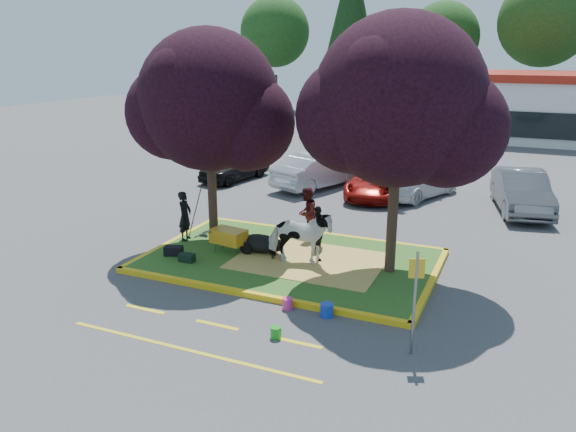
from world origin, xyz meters
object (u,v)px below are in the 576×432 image
at_px(bucket_pink, 288,304).
at_px(car_silver, 319,170).
at_px(bucket_green, 276,332).
at_px(bucket_blue, 327,310).
at_px(car_black, 235,166).
at_px(sign_post, 415,293).
at_px(cow, 300,237).
at_px(handler, 185,216).
at_px(calf, 260,243).
at_px(wheelbarrow, 229,237).

xyz_separation_m(bucket_pink, car_silver, (-3.63, 11.78, 0.64)).
height_order(bucket_green, bucket_blue, bucket_blue).
bearing_deg(car_black, sign_post, -38.49).
distance_m(cow, sign_post, 5.16).
height_order(bucket_blue, car_black, car_black).
bearing_deg(bucket_pink, handler, 148.49).
bearing_deg(car_silver, car_black, 24.08).
xyz_separation_m(cow, bucket_green, (1.04, -3.90, -0.80)).
xyz_separation_m(cow, car_black, (-7.06, 9.05, -0.26)).
relative_size(calf, bucket_blue, 3.78).
height_order(calf, car_black, car_black).
distance_m(wheelbarrow, bucket_green, 5.18).
xyz_separation_m(calf, sign_post, (5.33, -3.78, 0.95)).
bearing_deg(car_silver, handler, 103.19).
distance_m(handler, bucket_blue, 6.60).
xyz_separation_m(cow, handler, (-4.13, 0.46, 0.01)).
bearing_deg(bucket_green, wheelbarrow, 130.44).
distance_m(wheelbarrow, car_silver, 9.27).
xyz_separation_m(wheelbarrow, bucket_pink, (3.02, -2.54, -0.50)).
distance_m(sign_post, bucket_green, 3.13).
xyz_separation_m(handler, car_black, (-2.94, 8.59, -0.27)).
relative_size(cow, calf, 1.49).
bearing_deg(wheelbarrow, car_silver, 101.97).
relative_size(calf, car_black, 0.31).
distance_m(sign_post, car_black, 16.58).
bearing_deg(car_black, calf, -46.91).
xyz_separation_m(bucket_blue, car_silver, (-4.63, 11.78, 0.61)).
xyz_separation_m(bucket_green, bucket_pink, (-0.33, 1.39, 0.01)).
bearing_deg(sign_post, wheelbarrow, 129.93).
height_order(car_black, car_silver, car_silver).
bearing_deg(bucket_green, calf, 120.25).
xyz_separation_m(wheelbarrow, bucket_green, (3.35, -3.93, -0.51)).
xyz_separation_m(sign_post, bucket_green, (-2.83, -0.51, -1.24)).
bearing_deg(handler, sign_post, -123.23).
bearing_deg(car_black, wheelbarrow, -52.00).
bearing_deg(sign_post, bucket_pink, 143.36).
relative_size(handler, bucket_blue, 4.80).
height_order(handler, car_black, handler).
relative_size(calf, handler, 0.79).
relative_size(calf, bucket_green, 4.83).
bearing_deg(bucket_green, car_black, 122.05).
bearing_deg(calf, car_silver, 123.20).
height_order(sign_post, car_silver, sign_post).
relative_size(handler, bucket_pink, 5.79).
distance_m(wheelbarrow, car_black, 10.20).
relative_size(handler, car_black, 0.40).
bearing_deg(car_black, handler, -60.95).
distance_m(car_black, car_silver, 4.16).
distance_m(cow, bucket_green, 4.11).
relative_size(car_black, car_silver, 0.84).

